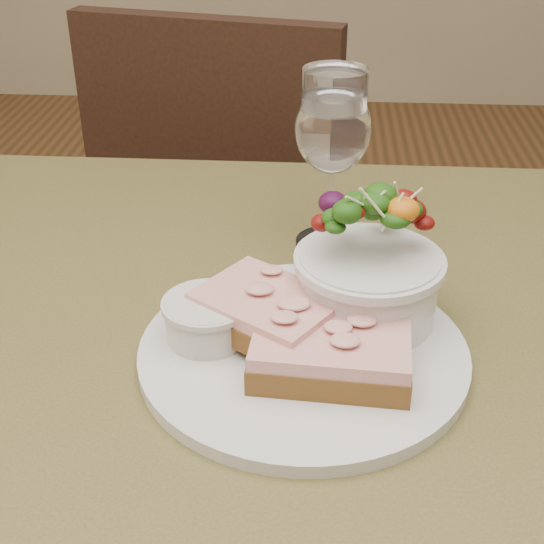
# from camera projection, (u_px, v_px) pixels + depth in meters

# --- Properties ---
(cafe_table) EXTENTS (0.80, 0.80, 0.75)m
(cafe_table) POSITION_uv_depth(u_px,v_px,m) (266.00, 423.00, 0.72)
(cafe_table) COLOR #453F1D
(cafe_table) RESTS_ON ground
(chair_far) EXTENTS (0.50, 0.50, 0.90)m
(chair_far) POSITION_uv_depth(u_px,v_px,m) (246.00, 306.00, 1.54)
(chair_far) COLOR black
(chair_far) RESTS_ON ground
(dinner_plate) EXTENTS (0.28, 0.28, 0.01)m
(dinner_plate) POSITION_uv_depth(u_px,v_px,m) (303.00, 352.00, 0.64)
(dinner_plate) COLOR silver
(dinner_plate) RESTS_ON cafe_table
(sandwich_front) EXTENTS (0.13, 0.10, 0.03)m
(sandwich_front) POSITION_uv_depth(u_px,v_px,m) (331.00, 349.00, 0.60)
(sandwich_front) COLOR #4A3213
(sandwich_front) RESTS_ON dinner_plate
(sandwich_back) EXTENTS (0.14, 0.13, 0.03)m
(sandwich_back) POSITION_uv_depth(u_px,v_px,m) (268.00, 311.00, 0.64)
(sandwich_back) COLOR #4A3213
(sandwich_back) RESTS_ON dinner_plate
(ramekin) EXTENTS (0.07, 0.07, 0.04)m
(ramekin) POSITION_uv_depth(u_px,v_px,m) (207.00, 318.00, 0.64)
(ramekin) COLOR silver
(ramekin) RESTS_ON dinner_plate
(salad_bowl) EXTENTS (0.12, 0.12, 0.13)m
(salad_bowl) POSITION_uv_depth(u_px,v_px,m) (370.00, 258.00, 0.64)
(salad_bowl) COLOR silver
(salad_bowl) RESTS_ON dinner_plate
(garnish) EXTENTS (0.05, 0.04, 0.02)m
(garnish) POSITION_uv_depth(u_px,v_px,m) (212.00, 294.00, 0.69)
(garnish) COLOR #133409
(garnish) RESTS_ON dinner_plate
(wine_glass) EXTENTS (0.08, 0.08, 0.18)m
(wine_glass) POSITION_uv_depth(u_px,v_px,m) (333.00, 135.00, 0.75)
(wine_glass) COLOR white
(wine_glass) RESTS_ON cafe_table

